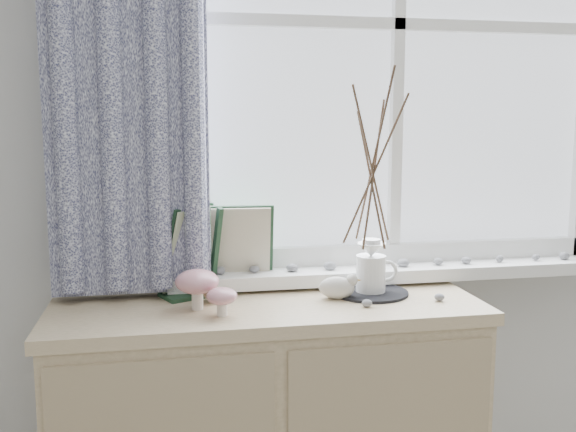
% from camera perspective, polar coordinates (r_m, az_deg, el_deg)
% --- Properties ---
extents(botanical_book, '(0.40, 0.28, 0.27)m').
position_cam_1_polar(botanical_book, '(1.88, -6.42, -2.99)').
color(botanical_book, '#1C3A23').
rests_on(botanical_book, sideboard).
extents(toadstool_cluster, '(0.16, 0.17, 0.11)m').
position_cam_1_polar(toadstool_cluster, '(1.73, -7.55, -6.20)').
color(toadstool_cluster, white).
rests_on(toadstool_cluster, sideboard).
extents(wooden_eggs, '(0.09, 0.11, 0.06)m').
position_cam_1_polar(wooden_eggs, '(1.85, -7.45, -6.57)').
color(wooden_eggs, tan).
rests_on(wooden_eggs, sideboard).
extents(songbird_figurine, '(0.15, 0.10, 0.07)m').
position_cam_1_polar(songbird_figurine, '(1.84, 4.37, -6.26)').
color(songbird_figurine, silver).
rests_on(songbird_figurine, sideboard).
extents(crocheted_doily, '(0.22, 0.22, 0.01)m').
position_cam_1_polar(crocheted_doily, '(1.91, 7.34, -6.75)').
color(crocheted_doily, black).
rests_on(crocheted_doily, sideboard).
extents(twig_pitcher, '(0.29, 0.29, 0.66)m').
position_cam_1_polar(twig_pitcher, '(1.85, 7.55, 4.51)').
color(twig_pitcher, white).
rests_on(twig_pitcher, crocheted_doily).
extents(sideboard_pebbles, '(0.33, 0.23, 0.02)m').
position_cam_1_polar(sideboard_pebbles, '(1.88, 7.46, -6.85)').
color(sideboard_pebbles, gray).
rests_on(sideboard_pebbles, sideboard).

